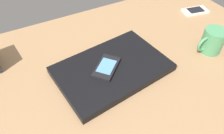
% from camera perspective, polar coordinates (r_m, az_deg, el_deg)
% --- Properties ---
extents(desk_surface, '(1.20, 0.80, 0.03)m').
position_cam_1_polar(desk_surface, '(0.70, 3.44, -1.78)').
color(desk_surface, '#9E7751').
rests_on(desk_surface, ground).
extents(laptop_closed, '(0.37, 0.27, 0.02)m').
position_cam_1_polar(laptop_closed, '(0.68, 0.00, -0.47)').
color(laptop_closed, black).
rests_on(laptop_closed, desk_surface).
extents(cell_phone_on_laptop, '(0.12, 0.11, 0.01)m').
position_cam_1_polar(cell_phone_on_laptop, '(0.66, -1.46, -0.02)').
color(cell_phone_on_laptop, black).
rests_on(cell_phone_on_laptop, laptop_closed).
extents(cell_phone_on_desk, '(0.12, 0.08, 0.01)m').
position_cam_1_polar(cell_phone_on_desk, '(1.04, 21.37, 13.79)').
color(cell_phone_on_desk, silver).
rests_on(cell_phone_on_desk, desk_surface).
extents(coffee_mug, '(0.11, 0.07, 0.08)m').
position_cam_1_polar(coffee_mug, '(0.81, 25.19, 6.36)').
color(coffee_mug, '#4C9360').
rests_on(coffee_mug, desk_surface).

